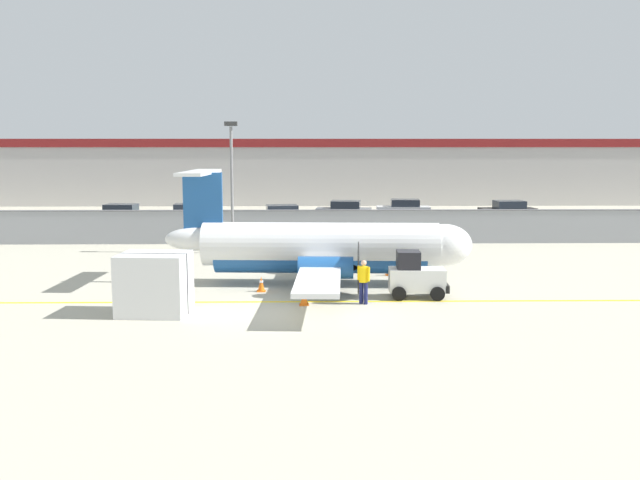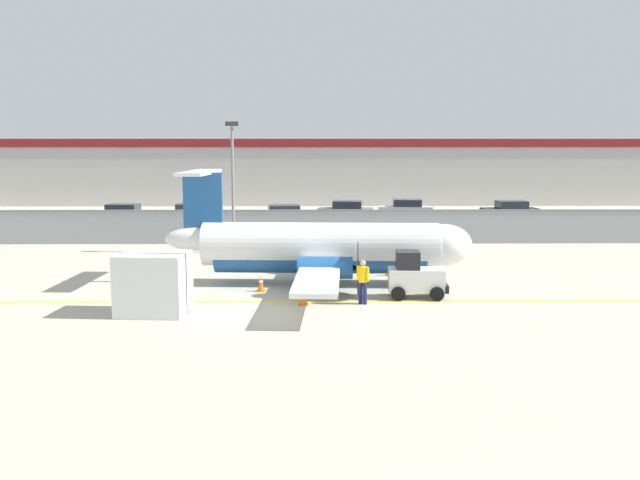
% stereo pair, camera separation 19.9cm
% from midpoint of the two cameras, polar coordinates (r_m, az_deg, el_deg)
% --- Properties ---
extents(ground_plane, '(140.00, 140.00, 0.01)m').
position_cam_midpoint_polar(ground_plane, '(27.75, -0.60, -4.95)').
color(ground_plane, '#B2AD99').
extents(perimeter_fence, '(98.00, 0.10, 2.10)m').
position_cam_midpoint_polar(perimeter_fence, '(43.35, -0.62, 1.16)').
color(perimeter_fence, gray).
rests_on(perimeter_fence, ground).
extents(parking_lot_strip, '(98.00, 17.00, 0.12)m').
position_cam_midpoint_polar(parking_lot_strip, '(54.90, -0.62, 1.45)').
color(parking_lot_strip, '#38383A').
rests_on(parking_lot_strip, ground).
extents(background_building, '(91.00, 8.10, 6.50)m').
position_cam_midpoint_polar(background_building, '(73.11, -0.63, 5.54)').
color(background_building, '#BCB7B2').
rests_on(background_building, ground).
extents(commuter_airplane, '(13.40, 16.06, 4.92)m').
position_cam_midpoint_polar(commuter_airplane, '(30.92, 0.63, -0.62)').
color(commuter_airplane, white).
rests_on(commuter_airplane, ground).
extents(baggage_tug, '(2.38, 1.47, 1.88)m').
position_cam_midpoint_polar(baggage_tug, '(28.54, 7.81, -2.92)').
color(baggage_tug, silver).
rests_on(baggage_tug, ground).
extents(ground_crew_worker, '(0.50, 0.47, 1.70)m').
position_cam_midpoint_polar(ground_crew_worker, '(27.23, 3.65, -3.17)').
color(ground_crew_worker, '#191E4C').
rests_on(ground_crew_worker, ground).
extents(cargo_container, '(2.56, 2.20, 2.20)m').
position_cam_midpoint_polar(cargo_container, '(26.33, -12.97, -3.41)').
color(cargo_container, silver).
rests_on(cargo_container, ground).
extents(traffic_cone_near_left, '(0.36, 0.36, 0.64)m').
position_cam_midpoint_polar(traffic_cone_near_left, '(33.26, 5.76, -2.31)').
color(traffic_cone_near_left, orange).
rests_on(traffic_cone_near_left, ground).
extents(traffic_cone_near_right, '(0.36, 0.36, 0.64)m').
position_cam_midpoint_polar(traffic_cone_near_right, '(29.67, -4.56, -3.53)').
color(traffic_cone_near_right, orange).
rests_on(traffic_cone_near_right, ground).
extents(traffic_cone_far_left, '(0.36, 0.36, 0.64)m').
position_cam_midpoint_polar(traffic_cone_far_left, '(27.14, -1.14, -4.57)').
color(traffic_cone_far_left, orange).
rests_on(traffic_cone_far_left, ground).
extents(parked_car_0, '(4.33, 2.29, 1.58)m').
position_cam_midpoint_polar(parked_car_0, '(53.95, -15.47, 1.94)').
color(parked_car_0, '#19662D').
rests_on(parked_car_0, parking_lot_strip).
extents(parked_car_1, '(4.27, 2.15, 1.58)m').
position_cam_midpoint_polar(parked_car_1, '(53.00, -9.99, 2.01)').
color(parked_car_1, navy).
rests_on(parked_car_1, parking_lot_strip).
extents(parked_car_2, '(4.39, 2.45, 1.58)m').
position_cam_midpoint_polar(parked_car_2, '(51.18, -2.93, 1.91)').
color(parked_car_2, slate).
rests_on(parked_car_2, parking_lot_strip).
extents(parked_car_3, '(4.39, 2.44, 1.58)m').
position_cam_midpoint_polar(parked_car_3, '(54.85, 2.20, 2.31)').
color(parked_car_3, slate).
rests_on(parked_car_3, parking_lot_strip).
extents(parked_car_4, '(4.31, 2.23, 1.58)m').
position_cam_midpoint_polar(parked_car_4, '(56.67, 6.96, 2.44)').
color(parked_car_4, silver).
rests_on(parked_car_4, parking_lot_strip).
extents(parked_car_5, '(4.33, 2.29, 1.58)m').
position_cam_midpoint_polar(parked_car_5, '(56.78, 15.05, 2.24)').
color(parked_car_5, black).
rests_on(parked_car_5, parking_lot_strip).
extents(apron_light_pole, '(0.70, 0.30, 7.27)m').
position_cam_midpoint_polar(apron_light_pole, '(39.74, -6.86, 5.11)').
color(apron_light_pole, slate).
rests_on(apron_light_pole, ground).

